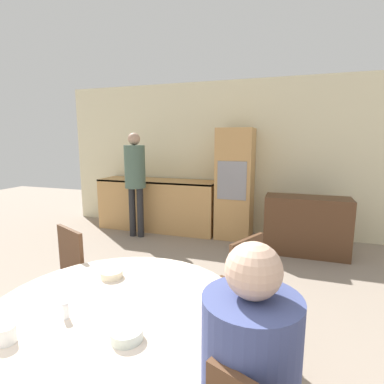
{
  "coord_description": "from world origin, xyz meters",
  "views": [
    {
      "loc": [
        1.02,
        -0.0,
        1.61
      ],
      "look_at": [
        0.05,
        2.89,
        1.08
      ],
      "focal_mm": 28.0,
      "sensor_mm": 36.0,
      "label": 1
    }
  ],
  "objects_px": {
    "chair_far_left": "(61,281)",
    "person_standing": "(135,173)",
    "bowl_centre": "(112,274)",
    "bowl_near": "(127,334)",
    "sideboard": "(306,226)",
    "chair_far_right": "(235,287)",
    "cup": "(7,334)",
    "oven_unit": "(235,184)",
    "dining_table": "(119,337)"
  },
  "relations": [
    {
      "from": "chair_far_left",
      "to": "person_standing",
      "type": "relative_size",
      "value": 0.53
    },
    {
      "from": "person_standing",
      "to": "bowl_centre",
      "type": "bearing_deg",
      "value": -63.85
    },
    {
      "from": "bowl_near",
      "to": "chair_far_left",
      "type": "bearing_deg",
      "value": 145.31
    },
    {
      "from": "sideboard",
      "to": "chair_far_left",
      "type": "xyz_separation_m",
      "value": [
        -1.91,
        -2.63,
        0.1
      ]
    },
    {
      "from": "sideboard",
      "to": "person_standing",
      "type": "height_order",
      "value": "person_standing"
    },
    {
      "from": "chair_far_right",
      "to": "bowl_centre",
      "type": "bearing_deg",
      "value": -27.99
    },
    {
      "from": "person_standing",
      "to": "cup",
      "type": "height_order",
      "value": "person_standing"
    },
    {
      "from": "oven_unit",
      "to": "person_standing",
      "type": "xyz_separation_m",
      "value": [
        -1.56,
        -0.52,
        0.17
      ]
    },
    {
      "from": "sideboard",
      "to": "dining_table",
      "type": "xyz_separation_m",
      "value": [
        -1.09,
        -3.11,
        0.13
      ]
    },
    {
      "from": "oven_unit",
      "to": "cup",
      "type": "height_order",
      "value": "oven_unit"
    },
    {
      "from": "person_standing",
      "to": "bowl_near",
      "type": "bearing_deg",
      "value": -61.59
    },
    {
      "from": "chair_far_left",
      "to": "person_standing",
      "type": "xyz_separation_m",
      "value": [
        -0.76,
        2.57,
        0.56
      ]
    },
    {
      "from": "dining_table",
      "to": "chair_far_right",
      "type": "height_order",
      "value": "chair_far_right"
    },
    {
      "from": "sideboard",
      "to": "cup",
      "type": "bearing_deg",
      "value": -111.49
    },
    {
      "from": "cup",
      "to": "bowl_near",
      "type": "bearing_deg",
      "value": 20.81
    },
    {
      "from": "oven_unit",
      "to": "dining_table",
      "type": "xyz_separation_m",
      "value": [
        0.02,
        -3.57,
        -0.36
      ]
    },
    {
      "from": "oven_unit",
      "to": "sideboard",
      "type": "relative_size",
      "value": 1.57
    },
    {
      "from": "chair_far_right",
      "to": "cup",
      "type": "bearing_deg",
      "value": -7.18
    },
    {
      "from": "dining_table",
      "to": "cup",
      "type": "distance_m",
      "value": 0.55
    },
    {
      "from": "dining_table",
      "to": "chair_far_right",
      "type": "distance_m",
      "value": 0.95
    },
    {
      "from": "chair_far_left",
      "to": "person_standing",
      "type": "bearing_deg",
      "value": 131.07
    },
    {
      "from": "chair_far_right",
      "to": "bowl_centre",
      "type": "relative_size",
      "value": 6.47
    },
    {
      "from": "person_standing",
      "to": "dining_table",
      "type": "bearing_deg",
      "value": -62.63
    },
    {
      "from": "chair_far_right",
      "to": "person_standing",
      "type": "xyz_separation_m",
      "value": [
        -2.08,
        2.24,
        0.56
      ]
    },
    {
      "from": "bowl_centre",
      "to": "person_standing",
      "type": "bearing_deg",
      "value": 116.15
    },
    {
      "from": "sideboard",
      "to": "person_standing",
      "type": "bearing_deg",
      "value": -178.71
    },
    {
      "from": "chair_far_left",
      "to": "chair_far_right",
      "type": "height_order",
      "value": "same"
    },
    {
      "from": "dining_table",
      "to": "bowl_centre",
      "type": "relative_size",
      "value": 9.65
    },
    {
      "from": "oven_unit",
      "to": "chair_far_left",
      "type": "height_order",
      "value": "oven_unit"
    },
    {
      "from": "dining_table",
      "to": "cup",
      "type": "relative_size",
      "value": 17.09
    },
    {
      "from": "chair_far_left",
      "to": "cup",
      "type": "relative_size",
      "value": 11.46
    },
    {
      "from": "dining_table",
      "to": "cup",
      "type": "bearing_deg",
      "value": -126.12
    },
    {
      "from": "chair_far_right",
      "to": "cup",
      "type": "xyz_separation_m",
      "value": [
        -0.79,
        -1.22,
        0.25
      ]
    },
    {
      "from": "sideboard",
      "to": "bowl_centre",
      "type": "distance_m",
      "value": 3.13
    },
    {
      "from": "sideboard",
      "to": "bowl_near",
      "type": "relative_size",
      "value": 7.74
    },
    {
      "from": "oven_unit",
      "to": "bowl_near",
      "type": "bearing_deg",
      "value": -86.79
    },
    {
      "from": "oven_unit",
      "to": "dining_table",
      "type": "height_order",
      "value": "oven_unit"
    },
    {
      "from": "oven_unit",
      "to": "chair_far_right",
      "type": "bearing_deg",
      "value": -79.37
    },
    {
      "from": "chair_far_right",
      "to": "person_standing",
      "type": "distance_m",
      "value": 3.11
    },
    {
      "from": "sideboard",
      "to": "bowl_near",
      "type": "distance_m",
      "value": 3.47
    },
    {
      "from": "dining_table",
      "to": "person_standing",
      "type": "height_order",
      "value": "person_standing"
    },
    {
      "from": "chair_far_left",
      "to": "bowl_near",
      "type": "xyz_separation_m",
      "value": [
        1.01,
        -0.7,
        0.24
      ]
    },
    {
      "from": "chair_far_left",
      "to": "cup",
      "type": "bearing_deg",
      "value": -34.78
    },
    {
      "from": "chair_far_left",
      "to": "chair_far_right",
      "type": "distance_m",
      "value": 1.36
    },
    {
      "from": "chair_far_left",
      "to": "dining_table",
      "type": "bearing_deg",
      "value": -5.53
    },
    {
      "from": "oven_unit",
      "to": "dining_table",
      "type": "relative_size",
      "value": 1.31
    },
    {
      "from": "cup",
      "to": "chair_far_left",
      "type": "bearing_deg",
      "value": 120.55
    },
    {
      "from": "chair_far_right",
      "to": "person_standing",
      "type": "bearing_deg",
      "value": -111.32
    },
    {
      "from": "chair_far_right",
      "to": "sideboard",
      "type": "bearing_deg",
      "value": -168.6
    },
    {
      "from": "oven_unit",
      "to": "cup",
      "type": "relative_size",
      "value": 22.31
    }
  ]
}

